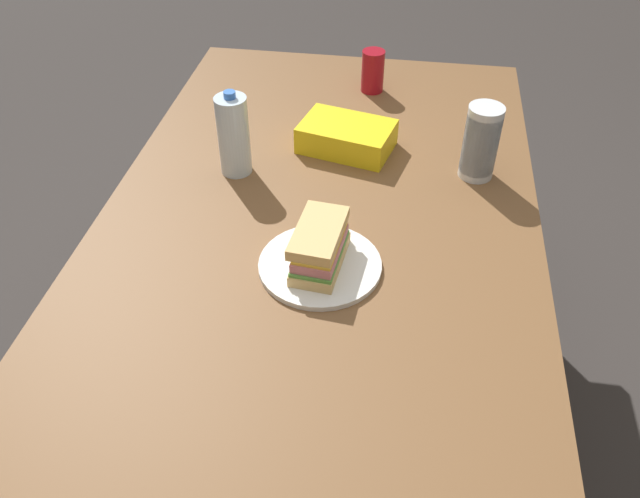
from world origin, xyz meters
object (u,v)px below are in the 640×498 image
at_px(water_bottle_tall, 234,135).
at_px(dining_table, 315,259).
at_px(chip_bag, 347,136).
at_px(plastic_cup_stack, 481,142).
at_px(soda_can_red, 373,71).
at_px(paper_plate, 320,265).
at_px(sandwich, 320,247).

bearing_deg(water_bottle_tall, dining_table, -131.74).
xyz_separation_m(chip_bag, plastic_cup_stack, (-0.07, -0.33, 0.06)).
bearing_deg(soda_can_red, water_bottle_tall, 148.36).
distance_m(dining_table, soda_can_red, 0.69).
relative_size(soda_can_red, plastic_cup_stack, 0.66).
relative_size(paper_plate, chip_bag, 1.11).
xyz_separation_m(paper_plate, water_bottle_tall, (0.32, 0.26, 0.09)).
relative_size(chip_bag, water_bottle_tall, 1.07).
xyz_separation_m(dining_table, water_bottle_tall, (0.20, 0.23, 0.18)).
xyz_separation_m(sandwich, plastic_cup_stack, (0.39, -0.33, 0.04)).
distance_m(sandwich, water_bottle_tall, 0.41).
xyz_separation_m(dining_table, sandwich, (-0.11, -0.03, 0.14)).
bearing_deg(paper_plate, soda_can_red, -2.37).
relative_size(soda_can_red, water_bottle_tall, 0.57).
height_order(paper_plate, sandwich, sandwich).
bearing_deg(paper_plate, dining_table, 14.26).
distance_m(dining_table, water_bottle_tall, 0.36).
bearing_deg(water_bottle_tall, soda_can_red, -31.64).
height_order(soda_can_red, chip_bag, soda_can_red).
bearing_deg(chip_bag, paper_plate, 103.82).
xyz_separation_m(sandwich, soda_can_red, (0.79, -0.03, 0.01)).
xyz_separation_m(paper_plate, soda_can_red, (0.79, -0.03, 0.05)).
distance_m(sandwich, soda_can_red, 0.79).
distance_m(soda_can_red, plastic_cup_stack, 0.50).
xyz_separation_m(water_bottle_tall, plastic_cup_stack, (0.07, -0.58, -0.01)).
distance_m(paper_plate, sandwich, 0.05).
bearing_deg(plastic_cup_stack, soda_can_red, 36.14).
relative_size(dining_table, soda_can_red, 14.71).
relative_size(chip_bag, plastic_cup_stack, 1.24).
bearing_deg(plastic_cup_stack, water_bottle_tall, 97.01).
bearing_deg(paper_plate, chip_bag, 0.32).
height_order(soda_can_red, water_bottle_tall, water_bottle_tall).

